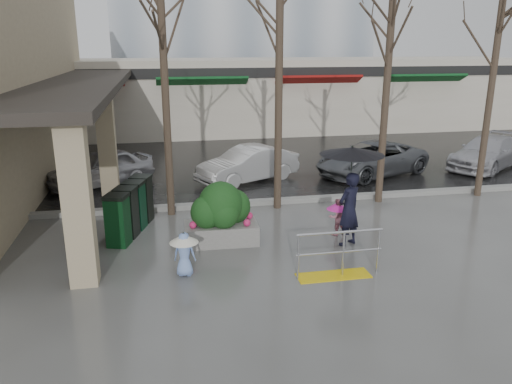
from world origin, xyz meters
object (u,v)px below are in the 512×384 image
object	(u,v)px
woman	(350,184)
car_d	(488,152)
handrail	(337,260)
child_pink	(337,214)
tree_mideast	(390,42)
car_c	(372,159)
tree_east	(500,24)
planter	(221,214)
tree_west	(162,33)
tree_midwest	(280,28)
car_a	(101,168)
news_boxes	(131,209)
child_blue	(184,249)
car_b	(248,164)

from	to	relation	value
woman	car_d	distance (m)	10.72
handrail	child_pink	world-z (taller)	handrail
tree_mideast	car_c	xyz separation A→B (m)	(1.12, 3.18, -4.23)
car_c	tree_east	bearing A→B (deg)	14.27
planter	tree_west	bearing A→B (deg)	115.74
tree_mideast	handrail	bearing A→B (deg)	-123.19
woman	car_d	size ratio (longest dim) A/B	0.58
tree_midwest	car_c	distance (m)	7.13
tree_mideast	car_c	world-z (taller)	tree_mideast
tree_west	car_a	distance (m)	6.19
handrail	tree_west	distance (m)	7.52
tree_west	car_c	world-z (taller)	tree_west
tree_mideast	news_boxes	size ratio (longest dim) A/B	2.72
child_blue	tree_east	bearing A→B (deg)	-142.53
handrail	planter	bearing A→B (deg)	132.76
tree_mideast	child_pink	bearing A→B (deg)	-132.83
child_blue	car_a	size ratio (longest dim) A/B	0.27
child_pink	car_b	bearing A→B (deg)	-88.80
planter	child_pink	bearing A→B (deg)	-0.91
child_blue	news_boxes	bearing A→B (deg)	-51.99
child_pink	car_b	distance (m)	5.82
car_c	tree_midwest	bearing A→B (deg)	-76.83
woman	child_blue	bearing A→B (deg)	-16.33
news_boxes	car_a	bearing A→B (deg)	121.60
planter	car_b	distance (m)	5.87
tree_west	tree_mideast	size ratio (longest dim) A/B	1.05
handrail	tree_west	size ratio (longest dim) A/B	0.28
tree_midwest	planter	distance (m)	5.48
woman	news_boxes	size ratio (longest dim) A/B	1.05
woman	child_blue	xyz separation A→B (m)	(-4.07, -0.96, -0.95)
car_a	car_d	xyz separation A→B (m)	(14.98, -0.26, 0.00)
car_b	tree_east	bearing A→B (deg)	39.34
tree_midwest	child_pink	bearing A→B (deg)	-68.14
handrail	car_d	size ratio (longest dim) A/B	0.44
tree_mideast	tree_east	xyz separation A→B (m)	(3.50, -0.00, 0.52)
handrail	car_d	xyz separation A→B (m)	(9.31, 8.17, 0.25)
tree_mideast	news_boxes	world-z (taller)	tree_mideast
woman	car_d	bearing A→B (deg)	-171.77
car_c	tree_west	bearing A→B (deg)	-89.92
tree_west	car_a	world-z (taller)	tree_west
tree_east	car_c	bearing A→B (deg)	126.84
tree_midwest	news_boxes	world-z (taller)	tree_midwest
tree_east	planter	distance (m)	10.26
tree_midwest	handrail	bearing A→B (deg)	-88.09
tree_east	car_c	xyz separation A→B (m)	(-2.38, 3.18, -4.75)
child_blue	planter	bearing A→B (deg)	-106.03
car_c	car_b	bearing A→B (deg)	-112.62
tree_mideast	woman	distance (m)	5.11
handrail	tree_east	bearing A→B (deg)	35.86
tree_east	car_a	size ratio (longest dim) A/B	1.95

